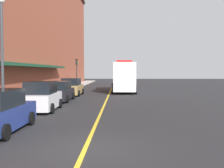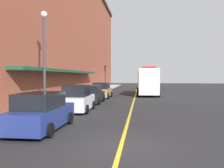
% 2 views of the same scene
% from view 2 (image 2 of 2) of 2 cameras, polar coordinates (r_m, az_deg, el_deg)
% --- Properties ---
extents(ground_plane, '(112.00, 112.00, 0.00)m').
position_cam_2_polar(ground_plane, '(33.81, 5.66, -2.53)').
color(ground_plane, '#232326').
extents(sidewalk_left, '(2.40, 70.00, 0.15)m').
position_cam_2_polar(sidewalk_left, '(34.50, -4.70, -2.31)').
color(sidewalk_left, '#ADA8A0').
rests_on(sidewalk_left, ground).
extents(lane_center_stripe, '(0.16, 70.00, 0.01)m').
position_cam_2_polar(lane_center_stripe, '(33.81, 5.66, -2.52)').
color(lane_center_stripe, gold).
rests_on(lane_center_stripe, ground).
extents(brick_building_left, '(13.30, 64.00, 19.23)m').
position_cam_2_polar(brick_building_left, '(36.33, -16.67, 12.95)').
color(brick_building_left, brown).
rests_on(brick_building_left, ground).
extents(parked_car_0, '(2.11, 4.70, 1.82)m').
position_cam_2_polar(parked_car_0, '(12.08, -16.47, -6.53)').
color(parked_car_0, navy).
rests_on(parked_car_0, ground).
extents(parked_car_1, '(2.15, 4.17, 1.92)m').
position_cam_2_polar(parked_car_1, '(17.83, -8.24, -3.64)').
color(parked_car_1, silver).
rests_on(parked_car_1, ground).
extents(parked_car_2, '(1.96, 4.67, 1.72)m').
position_cam_2_polar(parked_car_2, '(23.31, -4.71, -2.53)').
color(parked_car_2, black).
rests_on(parked_car_2, ground).
extents(parked_car_3, '(2.17, 4.38, 1.85)m').
position_cam_2_polar(parked_car_3, '(28.68, -2.47, -1.59)').
color(parked_car_3, '#A5844C').
rests_on(parked_car_3, ground).
extents(box_truck, '(3.00, 9.02, 3.81)m').
position_cam_2_polar(box_truck, '(33.20, 8.45, 0.51)').
color(box_truck, silver).
rests_on(box_truck, ground).
extents(parking_meter_0, '(0.14, 0.18, 1.33)m').
position_cam_2_polar(parking_meter_0, '(17.01, -14.08, -3.36)').
color(parking_meter_0, '#4C4C51').
rests_on(parking_meter_0, sidewalk_left).
extents(parking_meter_1, '(0.14, 0.18, 1.33)m').
position_cam_2_polar(parking_meter_1, '(21.43, -9.59, -2.26)').
color(parking_meter_1, '#4C4C51').
rests_on(parking_meter_1, sidewalk_left).
extents(street_lamp_left, '(0.44, 0.44, 6.94)m').
position_cam_2_polar(street_lamp_left, '(17.37, -15.89, 7.77)').
color(street_lamp_left, '#33383D').
rests_on(street_lamp_left, sidewalk_left).
extents(traffic_light_near, '(0.38, 0.36, 4.30)m').
position_cam_2_polar(traffic_light_near, '(40.66, -1.60, 2.67)').
color(traffic_light_near, '#232326').
rests_on(traffic_light_near, sidewalk_left).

